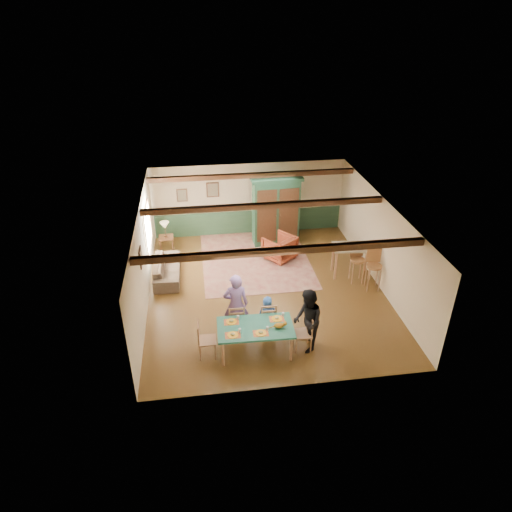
{
  "coord_description": "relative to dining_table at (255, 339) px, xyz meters",
  "views": [
    {
      "loc": [
        -1.9,
        -11.46,
        7.72
      ],
      "look_at": [
        -0.28,
        0.11,
        1.15
      ],
      "focal_mm": 32.0,
      "sensor_mm": 36.0,
      "label": 1
    }
  ],
  "objects": [
    {
      "name": "dining_chair_end_left",
      "position": [
        -1.18,
        0.03,
        0.1
      ],
      "size": [
        0.47,
        0.45,
        0.98
      ],
      "primitive_type": null,
      "rotation": [
        0.0,
        0.0,
        1.54
      ],
      "color": "#9B6C4D",
      "rests_on": "floor"
    },
    {
      "name": "ceiling_beam_mid",
      "position": [
        0.69,
        3.12,
        2.22
      ],
      "size": [
        6.95,
        0.16,
        0.16
      ],
      "primitive_type": "cube",
      "color": "black",
      "rests_on": "ceiling"
    },
    {
      "name": "window_left",
      "position": [
        -2.78,
        4.42,
        1.16
      ],
      "size": [
        0.06,
        1.6,
        1.3
      ],
      "primitive_type": null,
      "color": "white",
      "rests_on": "wall_left"
    },
    {
      "name": "dining_chair_far_right",
      "position": [
        0.43,
        0.73,
        0.1
      ],
      "size": [
        0.45,
        0.47,
        0.98
      ],
      "primitive_type": null,
      "rotation": [
        0.0,
        0.0,
        3.11
      ],
      "color": "#9B6C4D",
      "rests_on": "floor"
    },
    {
      "name": "counter_table",
      "position": [
        3.52,
        3.22,
        0.13
      ],
      "size": [
        1.33,
        0.88,
        1.04
      ],
      "primitive_type": null,
      "rotation": [
        0.0,
        0.0,
        -0.13
      ],
      "color": "#BAAE91",
      "rests_on": "floor"
    },
    {
      "name": "dining_chair_end_right",
      "position": [
        1.18,
        -0.03,
        0.1
      ],
      "size": [
        0.47,
        0.45,
        0.98
      ],
      "primitive_type": null,
      "rotation": [
        0.0,
        0.0,
        -1.6
      ],
      "color": "#9B6C4D",
      "rests_on": "floor"
    },
    {
      "name": "dining_table",
      "position": [
        0.0,
        0.0,
        0.0
      ],
      "size": [
        1.88,
        1.08,
        0.77
      ],
      "primitive_type": null,
      "rotation": [
        0.0,
        0.0,
        -0.03
      ],
      "color": "#1E5F4C",
      "rests_on": "floor"
    },
    {
      "name": "area_rug",
      "position": [
        0.64,
        4.6,
        -0.38
      ],
      "size": [
        3.58,
        4.25,
        0.01
      ],
      "primitive_type": "cube",
      "rotation": [
        0.0,
        0.0,
        0.0
      ],
      "color": "tan",
      "rests_on": "floor"
    },
    {
      "name": "picture_back_a",
      "position": [
        -0.61,
        6.69,
        1.41
      ],
      "size": [
        0.45,
        0.04,
        0.55
      ],
      "primitive_type": null,
      "color": "gray",
      "rests_on": "wall_back"
    },
    {
      "name": "wainscot_back",
      "position": [
        0.69,
        6.7,
        0.06
      ],
      "size": [
        6.95,
        0.03,
        0.9
      ],
      "primitive_type": "cube",
      "color": "#223F29",
      "rests_on": "floor"
    },
    {
      "name": "bar_stool_left",
      "position": [
        3.56,
        2.82,
        0.23
      ],
      "size": [
        0.47,
        0.51,
        1.24
      ],
      "primitive_type": null,
      "rotation": [
        0.0,
        0.0,
        -0.08
      ],
      "color": "#9E6A3D",
      "rests_on": "floor"
    },
    {
      "name": "table_lamp",
      "position": [
        -2.34,
        5.54,
        0.5
      ],
      "size": [
        0.31,
        0.31,
        0.56
      ],
      "primitive_type": null,
      "rotation": [
        0.0,
        0.0,
        -0.01
      ],
      "color": "beige",
      "rests_on": "end_table"
    },
    {
      "name": "ceiling_beam_back",
      "position": [
        0.69,
        5.72,
        2.22
      ],
      "size": [
        6.95,
        0.16,
        0.16
      ],
      "primitive_type": "cube",
      "color": "black",
      "rests_on": "ceiling"
    },
    {
      "name": "person_child",
      "position": [
        0.44,
        0.81,
        0.13
      ],
      "size": [
        0.52,
        0.34,
        1.04
      ],
      "primitive_type": "imported",
      "rotation": [
        0.0,
        0.0,
        3.11
      ],
      "color": "#254E97",
      "rests_on": "floor"
    },
    {
      "name": "picture_left_wall",
      "position": [
        -2.78,
        2.12,
        1.36
      ],
      "size": [
        0.04,
        0.42,
        0.52
      ],
      "primitive_type": null,
      "color": "gray",
      "rests_on": "wall_left"
    },
    {
      "name": "bar_stool_right",
      "position": [
        3.91,
        2.34,
        0.26
      ],
      "size": [
        0.52,
        0.56,
        1.29
      ],
      "primitive_type": null,
      "rotation": [
        0.0,
        0.0,
        -0.14
      ],
      "color": "#9E6A3D",
      "rests_on": "floor"
    },
    {
      "name": "picture_back_b",
      "position": [
        -1.71,
        6.69,
        1.26
      ],
      "size": [
        0.38,
        0.04,
        0.48
      ],
      "primitive_type": null,
      "color": "gray",
      "rests_on": "wall_back"
    },
    {
      "name": "wall_back",
      "position": [
        0.69,
        6.72,
        0.96
      ],
      "size": [
        7.0,
        0.02,
        2.7
      ],
      "primitive_type": "cube",
      "color": "beige",
      "rests_on": "floor"
    },
    {
      "name": "floor",
      "position": [
        0.69,
        2.72,
        -0.39
      ],
      "size": [
        8.0,
        8.0,
        0.0
      ],
      "primitive_type": "plane",
      "color": "#4A3115",
      "rests_on": "ground"
    },
    {
      "name": "cat",
      "position": [
        0.56,
        -0.12,
        0.48
      ],
      "size": [
        0.37,
        0.15,
        0.19
      ],
      "primitive_type": null,
      "rotation": [
        0.0,
        0.0,
        -0.03
      ],
      "color": "#C07C22",
      "rests_on": "dining_table"
    },
    {
      "name": "ceiling",
      "position": [
        0.69,
        2.72,
        2.31
      ],
      "size": [
        7.0,
        8.0,
        0.02
      ],
      "primitive_type": "cube",
      "color": "white",
      "rests_on": "wall_back"
    },
    {
      "name": "armchair",
      "position": [
        1.46,
        4.58,
        0.03
      ],
      "size": [
        1.28,
        1.28,
        0.84
      ],
      "primitive_type": "imported",
      "rotation": [
        0.0,
        0.0,
        -2.48
      ],
      "color": "#561B11",
      "rests_on": "floor"
    },
    {
      "name": "end_table",
      "position": [
        -2.34,
        5.54,
        -0.08
      ],
      "size": [
        0.52,
        0.52,
        0.61
      ],
      "primitive_type": null,
      "rotation": [
        0.0,
        0.0,
        0.04
      ],
      "color": "black",
      "rests_on": "floor"
    },
    {
      "name": "ceiling_beam_front",
      "position": [
        0.69,
        0.42,
        2.22
      ],
      "size": [
        6.95,
        0.16,
        0.16
      ],
      "primitive_type": "cube",
      "color": "black",
      "rests_on": "ceiling"
    },
    {
      "name": "place_setting_far_left",
      "position": [
        -0.56,
        0.27,
        0.44
      ],
      "size": [
        0.42,
        0.32,
        0.11
      ],
      "primitive_type": null,
      "rotation": [
        0.0,
        0.0,
        -0.03
      ],
      "color": "yellow",
      "rests_on": "dining_table"
    },
    {
      "name": "person_woman",
      "position": [
        1.29,
        -0.04,
        0.46
      ],
      "size": [
        0.67,
        0.84,
        1.7
      ],
      "primitive_type": "imported",
      "rotation": [
        0.0,
        0.0,
        -1.6
      ],
      "color": "black",
      "rests_on": "floor"
    },
    {
      "name": "wall_left",
      "position": [
        -2.81,
        2.72,
        0.96
      ],
      "size": [
        0.02,
        8.0,
        2.7
      ],
      "primitive_type": "cube",
      "color": "beige",
      "rests_on": "floor"
    },
    {
      "name": "place_setting_near_center",
      "position": [
        0.1,
        -0.26,
        0.44
      ],
      "size": [
        0.42,
        0.32,
        0.11
      ],
      "primitive_type": null,
      "rotation": [
        0.0,
        0.0,
        -0.03
      ],
      "color": "yellow",
      "rests_on": "dining_table"
    },
    {
      "name": "place_setting_far_right",
      "position": [
        0.57,
        0.24,
        0.44
      ],
      "size": [
        0.42,
        0.32,
        0.11
      ],
      "primitive_type": null,
      "rotation": [
        0.0,
        0.0,
        -0.03
      ],
      "color": "yellow",
      "rests_on": "dining_table"
    },
    {
      "name": "armoire",
      "position": [
        1.53,
        5.81,
        0.86
      ],
      "size": [
        1.79,
        0.78,
        2.49
      ],
      "primitive_type": "cube",
      "rotation": [
        0.0,
        0.0,
        0.04
      ],
      "color": "#173927",
      "rests_on": "floor"
    },
    {
      "name": "sofa",
      "position": [
        -2.28,
        3.9,
        -0.09
      ],
      "size": [
        0.81,
        2.02,
        0.59
      ],
      "primitive_type": "imported",
      "rotation": [
        0.0,
        0.0,
        1.56
      ],
      "color": "#43362A",
      "rests_on": "floor"
    },
    {
      "name": "place_setting_near_left",
      "position": [
        -0.57,
        -0.24,
        0.44
      ],
      "size": [
        0.42,
        0.32,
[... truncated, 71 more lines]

